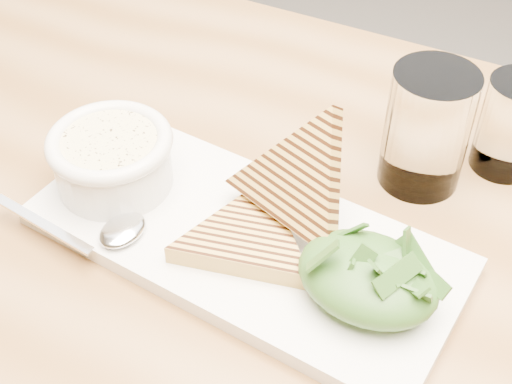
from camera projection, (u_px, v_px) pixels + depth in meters
The scene contains 14 objects.
table_top at pixel (235, 289), 0.62m from camera, with size 1.28×0.85×0.04m, color olive.
table_leg_bl at pixel (81, 152), 1.33m from camera, with size 0.06×0.06×0.70m, color olive.
platter at pixel (244, 240), 0.63m from camera, with size 0.38×0.17×0.02m, color silver.
soup_bowl at pixel (113, 165), 0.65m from camera, with size 0.11×0.11×0.04m, color silver.
soup at pixel (109, 143), 0.64m from camera, with size 0.09×0.09×0.01m, color beige.
bowl_rim at pixel (109, 141), 0.63m from camera, with size 0.11×0.11×0.01m, color silver.
sandwich_flat at pixel (247, 239), 0.60m from camera, with size 0.14×0.14×0.02m, color #B78E3F, non-canonical shape.
sandwich_lean at pixel (298, 181), 0.60m from camera, with size 0.14×0.14×0.08m, color #B78E3F, non-canonical shape.
salad_base at pixel (368, 278), 0.56m from camera, with size 0.11×0.09×0.04m, color #1F4814.
arugula_pile at pixel (369, 274), 0.55m from camera, with size 0.11×0.10×0.05m, color #375D24, non-canonical shape.
spoon_bowl at pixel (123, 230), 0.61m from camera, with size 0.03×0.05×0.01m, color silver.
spoon_handle at pixel (42, 224), 0.62m from camera, with size 0.12×0.01×0.00m, color silver.
glass_near at pixel (427, 129), 0.66m from camera, with size 0.08×0.08×0.12m, color white.
glass_far at pixel (512, 126), 0.68m from camera, with size 0.06×0.06×0.10m, color white.
Camera 1 is at (0.06, -0.55, 1.21)m, focal length 50.00 mm.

